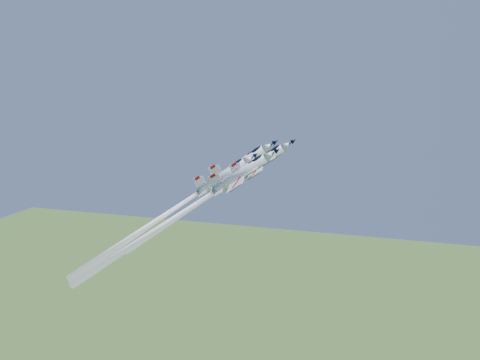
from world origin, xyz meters
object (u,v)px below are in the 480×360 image
(jet_left, at_px, (176,208))
(jet_right, at_px, (172,219))
(jet_lead, at_px, (209,196))
(jet_slot, at_px, (161,218))

(jet_left, relative_size, jet_right, 1.07)
(jet_lead, xyz_separation_m, jet_right, (-6.67, -5.36, -4.46))
(jet_lead, distance_m, jet_slot, 13.80)
(jet_left, xyz_separation_m, jet_right, (5.16, -13.55, 1.10))
(jet_lead, relative_size, jet_left, 0.77)
(jet_left, distance_m, jet_right, 14.54)
(jet_left, bearing_deg, jet_slot, -14.30)
(jet_left, xyz_separation_m, jet_slot, (-0.50, -7.49, -0.60))
(jet_right, bearing_deg, jet_lead, 118.25)
(jet_lead, height_order, jet_left, jet_lead)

